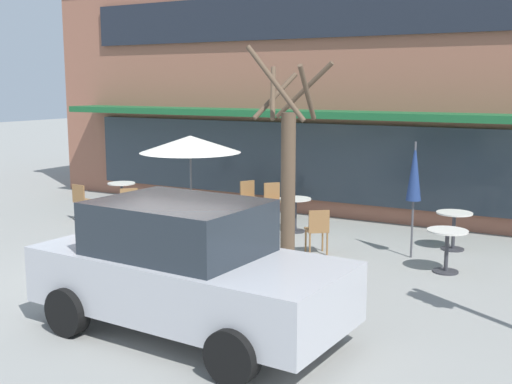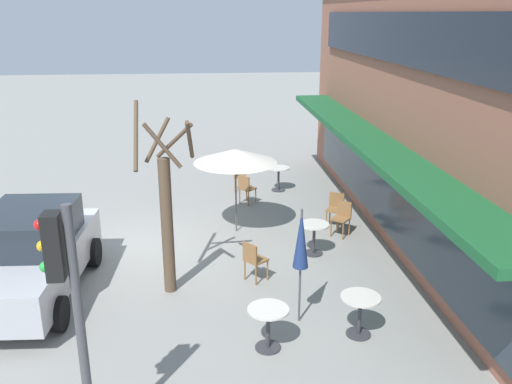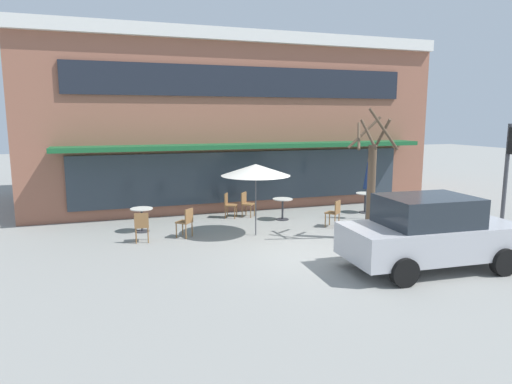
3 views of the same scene
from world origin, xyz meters
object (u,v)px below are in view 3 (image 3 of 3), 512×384
patio_umbrella_green_folded (256,170)px  cafe_table_mid_patio (365,199)px  parked_sedan (430,233)px  cafe_table_streetside (283,205)px  cafe_table_by_tree (397,207)px  patio_umbrella_cream_folded (367,174)px  cafe_chair_0 (186,220)px  street_tree (371,182)px  cafe_table_near_wall (142,216)px  cafe_chair_1 (229,203)px  cafe_chair_2 (142,225)px  cafe_chair_4 (335,211)px  cafe_chair_3 (246,202)px  traffic_light_pole (510,161)px

patio_umbrella_green_folded → cafe_table_mid_patio: bearing=20.2°
patio_umbrella_green_folded → parked_sedan: 5.30m
cafe_table_streetside → cafe_table_by_tree: bearing=-22.6°
cafe_table_by_tree → patio_umbrella_cream_folded: bearing=140.1°
cafe_chair_0 → street_tree: street_tree is taller
cafe_chair_0 → parked_sedan: parked_sedan is taller
cafe_table_near_wall → cafe_table_mid_patio: (8.28, 0.28, 0.00)m
cafe_chair_0 → cafe_chair_1: bearing=48.8°
cafe_chair_1 → street_tree: (3.15, -4.19, 1.20)m
patio_umbrella_cream_folded → cafe_chair_0: 6.62m
patio_umbrella_green_folded → parked_sedan: size_ratio=0.51×
cafe_table_mid_patio → cafe_table_near_wall: bearing=-178.1°
patio_umbrella_green_folded → cafe_chair_0: (-2.07, 0.42, -1.50)m
cafe_table_mid_patio → cafe_chair_2: (-8.39, -1.57, 0.01)m
patio_umbrella_cream_folded → parked_sedan: size_ratio=0.51×
cafe_chair_2 → cafe_table_streetside: bearing=16.3°
patio_umbrella_cream_folded → parked_sedan: (-1.52, -5.15, -0.75)m
cafe_chair_2 → cafe_chair_4: same height
cafe_table_mid_patio → cafe_table_streetside: bearing=-178.0°
patio_umbrella_green_folded → cafe_chair_3: patio_umbrella_green_folded is taller
cafe_table_near_wall → patio_umbrella_cream_folded: patio_umbrella_cream_folded is taller
cafe_table_streetside → street_tree: size_ratio=0.20×
cafe_chair_1 → cafe_chair_4: (2.93, -2.46, 0.00)m
cafe_table_mid_patio → cafe_chair_2: cafe_chair_2 is taller
patio_umbrella_cream_folded → cafe_chair_0: size_ratio=2.47×
cafe_table_streetside → parked_sedan: (1.34, -6.00, 0.36)m
cafe_table_near_wall → traffic_light_pole: bearing=-20.7°
cafe_table_streetside → traffic_light_pole: 7.25m
cafe_table_streetside → parked_sedan: 6.16m
cafe_chair_2 → street_tree: size_ratio=0.23×
cafe_table_streetside → patio_umbrella_green_folded: 2.79m
cafe_table_mid_patio → cafe_chair_2: bearing=-169.4°
cafe_chair_0 → cafe_chair_1: size_ratio=1.00×
cafe_table_streetside → cafe_chair_2: 5.18m
cafe_chair_1 → cafe_chair_2: 4.03m
cafe_chair_2 → cafe_chair_3: 4.59m
cafe_table_mid_patio → patio_umbrella_green_folded: 5.54m
cafe_chair_2 → street_tree: (6.41, -1.82, 1.20)m
cafe_chair_4 → traffic_light_pole: (4.45, -2.61, 1.77)m
cafe_chair_0 → street_tree: 5.59m
patio_umbrella_cream_folded → street_tree: bearing=-120.4°
cafe_table_mid_patio → cafe_chair_1: size_ratio=0.85×
cafe_table_streetside → cafe_chair_0: bearing=-160.4°
patio_umbrella_green_folded → cafe_chair_2: size_ratio=2.47×
cafe_chair_4 → cafe_chair_3: bearing=132.5°
cafe_chair_4 → cafe_table_streetside: bearing=128.5°
cafe_table_near_wall → traffic_light_pole: size_ratio=0.22×
cafe_table_streetside → cafe_table_near_wall: bearing=-178.1°
cafe_table_mid_patio → patio_umbrella_cream_folded: (-0.56, -0.97, 1.11)m
cafe_table_mid_patio → cafe_chair_2: size_ratio=0.85×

